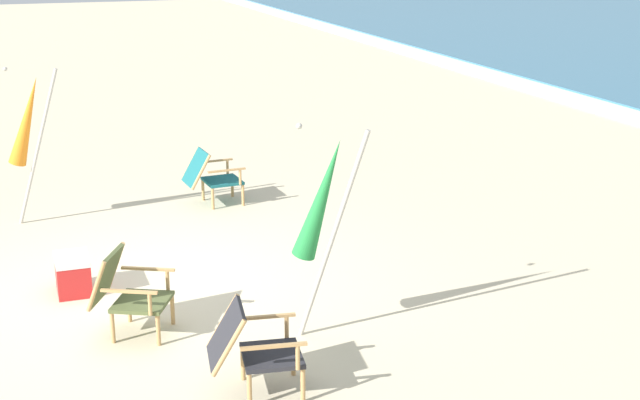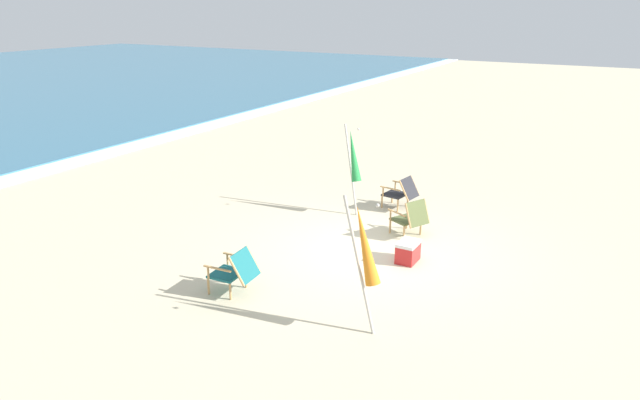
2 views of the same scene
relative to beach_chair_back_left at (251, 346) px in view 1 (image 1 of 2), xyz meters
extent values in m
plane|color=beige|center=(-2.50, -0.44, -0.42)|extent=(80.00, 80.00, 0.00)
cube|color=#28282D|center=(0.02, 0.17, -0.10)|extent=(0.58, 0.55, 0.04)
cube|color=#28282D|center=(-0.03, -0.20, 0.12)|extent=(0.53, 0.36, 0.47)
cylinder|color=tan|center=(-0.18, 0.41, -0.26)|extent=(0.04, 0.04, 0.32)
cylinder|color=tan|center=(0.29, 0.35, -0.26)|extent=(0.04, 0.04, 0.32)
cylinder|color=tan|center=(-0.24, -0.01, -0.26)|extent=(0.04, 0.04, 0.32)
cylinder|color=tan|center=(0.22, -0.08, -0.26)|extent=(0.04, 0.04, 0.32)
cube|color=tan|center=(-0.26, 0.19, 0.12)|extent=(0.11, 0.53, 0.02)
cylinder|color=tan|center=(-0.23, 0.37, 0.01)|extent=(0.04, 0.04, 0.22)
cube|color=tan|center=(0.30, 0.11, 0.12)|extent=(0.11, 0.53, 0.02)
cylinder|color=tan|center=(0.33, 0.29, 0.01)|extent=(0.04, 0.04, 0.22)
cylinder|color=tan|center=(-0.28, -0.16, 0.12)|extent=(0.08, 0.30, 0.47)
cylinder|color=tan|center=(0.22, -0.24, 0.12)|extent=(0.08, 0.30, 0.47)
cube|color=#515B33|center=(-1.43, -0.67, -0.10)|extent=(0.68, 0.66, 0.04)
cube|color=#515B33|center=(-1.58, -0.97, 0.14)|extent=(0.54, 0.42, 0.50)
cylinder|color=tan|center=(-1.55, -0.37, -0.26)|extent=(0.04, 0.04, 0.32)
cylinder|color=tan|center=(-1.13, -0.58, -0.26)|extent=(0.04, 0.04, 0.32)
cylinder|color=tan|center=(-1.74, -0.76, -0.26)|extent=(0.04, 0.04, 0.32)
cylinder|color=tan|center=(-1.32, -0.97, -0.26)|extent=(0.04, 0.04, 0.32)
cube|color=tan|center=(-1.69, -0.56, 0.12)|extent=(0.27, 0.49, 0.02)
cylinder|color=tan|center=(-1.61, -0.39, 0.01)|extent=(0.04, 0.04, 0.22)
cube|color=tan|center=(-1.19, -0.81, 0.12)|extent=(0.27, 0.49, 0.02)
cylinder|color=tan|center=(-1.11, -0.64, 0.01)|extent=(0.04, 0.04, 0.22)
cylinder|color=tan|center=(-1.81, -0.85, 0.14)|extent=(0.14, 0.22, 0.50)
cylinder|color=tan|center=(-1.35, -1.08, 0.14)|extent=(0.14, 0.22, 0.50)
cube|color=#196066|center=(-5.28, 1.02, -0.10)|extent=(0.55, 0.52, 0.04)
cube|color=#196066|center=(-5.25, 0.65, 0.12)|extent=(0.51, 0.33, 0.47)
cylinder|color=tan|center=(-5.53, 1.22, -0.26)|extent=(0.04, 0.04, 0.32)
cylinder|color=tan|center=(-5.06, 1.25, -0.26)|extent=(0.04, 0.04, 0.32)
cylinder|color=tan|center=(-5.50, 0.79, -0.26)|extent=(0.04, 0.04, 0.32)
cylinder|color=tan|center=(-5.03, 0.82, -0.26)|extent=(0.04, 0.04, 0.32)
cube|color=tan|center=(-5.56, 0.98, 0.12)|extent=(0.07, 0.53, 0.02)
cylinder|color=tan|center=(-5.57, 1.16, 0.01)|extent=(0.04, 0.04, 0.22)
cube|color=tan|center=(-5.00, 1.02, 0.12)|extent=(0.07, 0.53, 0.02)
cylinder|color=tan|center=(-5.01, 1.21, 0.01)|extent=(0.04, 0.04, 0.22)
cylinder|color=tan|center=(-5.51, 0.63, 0.12)|extent=(0.06, 0.30, 0.47)
cylinder|color=tan|center=(-5.00, 0.67, 0.12)|extent=(0.06, 0.30, 0.47)
cylinder|color=#B7B2A8|center=(-0.73, 0.98, 0.58)|extent=(0.42, 0.57, 2.02)
cone|color=#23843D|center=(-0.80, 0.89, 0.93)|extent=(0.50, 0.58, 1.17)
sphere|color=#B7B2A8|center=(-0.91, 0.72, 1.58)|extent=(0.06, 0.06, 0.06)
cylinder|color=#B7B2A8|center=(-5.19, -1.38, 0.58)|extent=(0.22, 0.65, 2.02)
cone|color=orange|center=(-5.22, -1.48, 0.93)|extent=(0.36, 0.59, 1.17)
sphere|color=#B7B2A8|center=(-5.28, -1.68, 1.58)|extent=(0.06, 0.06, 0.06)
cube|color=red|center=(-2.68, -1.21, -0.25)|extent=(0.48, 0.34, 0.34)
cube|color=white|center=(-2.68, -1.21, -0.05)|extent=(0.49, 0.35, 0.06)
camera|label=1|loc=(6.38, -1.65, 3.24)|focal=50.00mm
camera|label=2|loc=(-12.02, -4.58, 4.18)|focal=32.00mm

